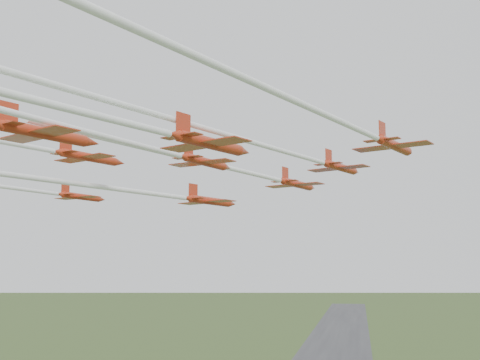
% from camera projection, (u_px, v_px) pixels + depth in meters
% --- Properties ---
extents(jet_lead, '(25.30, 57.05, 2.95)m').
position_uv_depth(jet_lead, '(252.00, 173.00, 89.29)').
color(jet_lead, '#B03018').
extents(jet_row2_left, '(31.14, 60.37, 2.88)m').
position_uv_depth(jet_row2_left, '(129.00, 190.00, 80.74)').
color(jet_row2_left, '#B03018').
extents(jet_row2_right, '(30.75, 62.87, 2.50)m').
position_uv_depth(jet_row2_right, '(262.00, 145.00, 66.76)').
color(jet_row2_right, '#B03018').
extents(jet_row3_left, '(19.70, 48.42, 2.36)m').
position_uv_depth(jet_row3_left, '(15.00, 188.00, 83.82)').
color(jet_row3_left, '#B03018').
extents(jet_row3_mid, '(23.57, 58.01, 2.59)m').
position_uv_depth(jet_row3_mid, '(119.00, 140.00, 62.43)').
color(jet_row3_mid, '#B03018').
extents(jet_row3_right, '(29.25, 63.19, 2.40)m').
position_uv_depth(jet_row3_right, '(304.00, 105.00, 46.65)').
color(jet_row3_right, '#B03018').
extents(jet_row4_right, '(28.57, 54.97, 2.81)m').
position_uv_depth(jet_row4_right, '(88.00, 113.00, 46.74)').
color(jet_row4_right, '#B03018').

